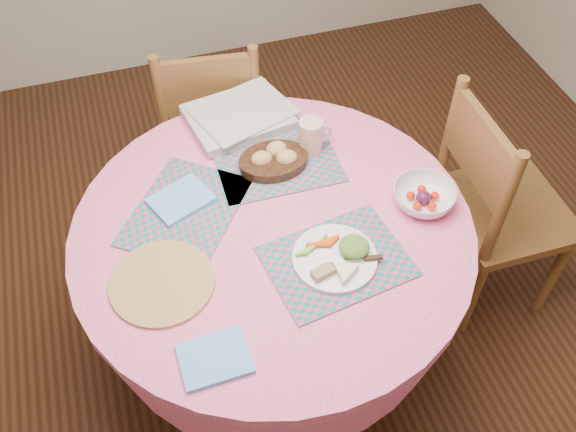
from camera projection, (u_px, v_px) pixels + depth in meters
name	position (u px, v px, depth m)	size (l,w,h in m)	color
ground	(276.00, 348.00, 2.53)	(4.00, 4.00, 0.00)	#331C0F
dining_table	(274.00, 264.00, 2.11)	(1.24, 1.24, 0.75)	pink
chair_right	(495.00, 205.00, 2.34)	(0.44, 0.46, 0.97)	brown
chair_back	(211.00, 123.00, 2.67)	(0.48, 0.46, 0.93)	brown
placemat_front	(337.00, 261.00, 1.87)	(0.40, 0.30, 0.01)	#16757B
placemat_left	(185.00, 211.00, 1.99)	(0.40, 0.30, 0.01)	#16757B
placemat_back	(277.00, 162.00, 2.14)	(0.40, 0.30, 0.01)	#16757B
wicker_trivet	(162.00, 283.00, 1.81)	(0.30, 0.30, 0.01)	#A28646
napkin_near	(215.00, 359.00, 1.66)	(0.18, 0.14, 0.01)	#60A8F8
napkin_far	(181.00, 200.00, 2.01)	(0.18, 0.14, 0.01)	#60A8F8
dinner_plate	(338.00, 257.00, 1.85)	(0.25, 0.25, 0.05)	white
bread_bowl	(274.00, 159.00, 2.10)	(0.23, 0.23, 0.08)	black
latte_mug	(311.00, 136.00, 2.13)	(0.12, 0.08, 0.12)	#D3AD91
fruit_bowl	(424.00, 197.00, 2.00)	(0.23, 0.23, 0.06)	white
newspaper_stack	(239.00, 116.00, 2.25)	(0.40, 0.34, 0.04)	silver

